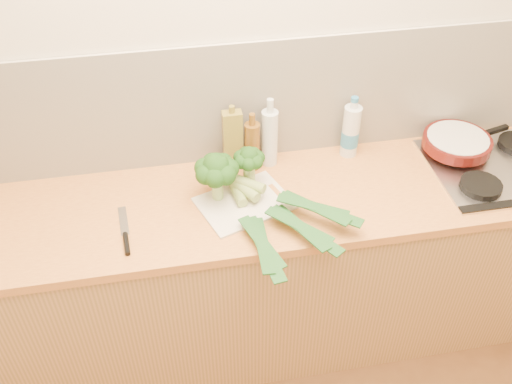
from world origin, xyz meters
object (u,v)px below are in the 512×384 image
(gas_hob, at_px, (500,166))
(chefs_knife, at_px, (126,238))
(chopping_board, at_px, (245,203))
(skillet, at_px, (458,142))

(gas_hob, distance_m, chefs_knife, 1.59)
(chefs_knife, bearing_deg, gas_hob, 0.30)
(gas_hob, bearing_deg, chopping_board, -178.81)
(chefs_knife, distance_m, skillet, 1.47)
(chefs_knife, bearing_deg, skillet, 6.19)
(gas_hob, bearing_deg, chefs_knife, -175.04)
(gas_hob, height_order, chopping_board, gas_hob)
(chopping_board, relative_size, chefs_knife, 1.29)
(chopping_board, relative_size, skillet, 0.82)
(gas_hob, distance_m, skillet, 0.20)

